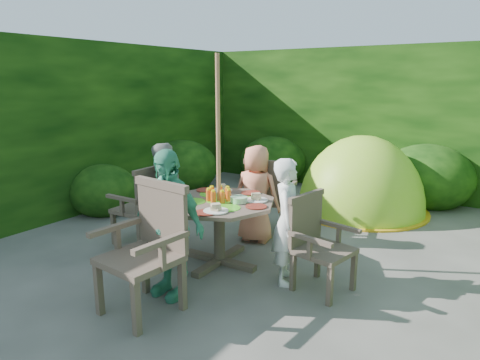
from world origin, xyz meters
The scene contains 13 objects.
ground centered at (0.00, 0.00, 0.00)m, with size 60.00×60.00×0.00m, color #4B4842.
hedge_enclosure centered at (0.00, 1.33, 1.25)m, with size 9.00×9.00×2.50m.
patio_table centered at (-0.77, -0.35, 0.59)m, with size 1.26×1.26×0.85m.
parasol_pole centered at (-0.78, -0.35, 1.10)m, with size 0.04×0.04×2.20m, color #8F5D39.
garden_chair_right centered at (0.32, -0.30, 0.47)m, with size 0.55×0.60×0.87m.
garden_chair_left centered at (-1.88, -0.39, 0.50)m, with size 0.51×0.57×0.93m.
garden_chair_back centered at (-0.80, 0.74, 0.51)m, with size 0.67×0.62×0.95m.
garden_chair_front centered at (-0.73, -1.44, 0.57)m, with size 0.68×0.62×1.06m.
child_right centered at (0.02, -0.32, 0.62)m, with size 0.45×0.30×1.23m, color white.
child_left centered at (-1.58, -0.38, 0.63)m, with size 0.61×0.47×1.25m, color gray.
child_back centered at (-0.81, 0.45, 0.60)m, with size 0.58×0.38×1.19m, color #FF8E69.
child_front centered at (-0.75, -1.15, 0.68)m, with size 0.80×0.33×1.37m, color #45A27F.
dome_tent centered at (-0.14, 2.39, 0.00)m, with size 2.32×2.32×2.30m.
Camera 1 is at (1.80, -3.83, 1.94)m, focal length 32.00 mm.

